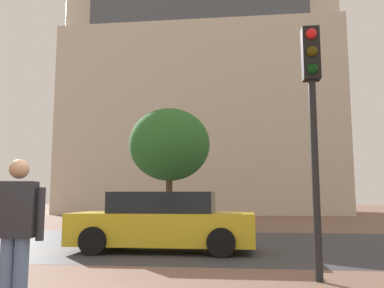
{
  "coord_description": "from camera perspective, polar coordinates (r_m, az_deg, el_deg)",
  "views": [
    {
      "loc": [
        1.51,
        -4.12,
        1.3
      ],
      "look_at": [
        -0.29,
        11.24,
        3.32
      ],
      "focal_mm": 38.32,
      "sensor_mm": 36.0,
      "label": 1
    }
  ],
  "objects": [
    {
      "name": "traffic_light_pole",
      "position": [
        7.04,
        16.44,
        6.05
      ],
      "size": [
        0.28,
        0.34,
        4.13
      ],
      "color": "black",
      "rests_on": "ground_plane"
    },
    {
      "name": "landmark_building",
      "position": [
        37.18,
        1.03,
        6.02
      ],
      "size": [
        22.59,
        12.78,
        32.94
      ],
      "color": "beige",
      "rests_on": "ground_plane"
    },
    {
      "name": "car_yellow",
      "position": [
        10.24,
        -4.03,
        -10.84
      ],
      "size": [
        4.41,
        1.94,
        1.43
      ],
      "color": "gold",
      "rests_on": "ground_plane"
    },
    {
      "name": "person_skater",
      "position": [
        5.04,
        -23.24,
        -10.72
      ],
      "size": [
        0.6,
        0.34,
        1.73
      ],
      "color": "slate",
      "rests_on": "ground_plane"
    },
    {
      "name": "street_asphalt_strip",
      "position": [
        11.95,
        -0.64,
        -13.69
      ],
      "size": [
        120.0,
        7.89,
        0.0
      ],
      "primitive_type": "cube",
      "color": "#38383D",
      "rests_on": "ground_plane"
    },
    {
      "name": "tree_curb_far",
      "position": [
        17.24,
        -3.15,
        -0.11
      ],
      "size": [
        3.39,
        3.39,
        5.03
      ],
      "color": "#4C3823",
      "rests_on": "ground_plane"
    },
    {
      "name": "ground_plane",
      "position": [
        14.26,
        0.59,
        -12.68
      ],
      "size": [
        120.0,
        120.0,
        0.0
      ],
      "primitive_type": "plane",
      "color": "brown"
    }
  ]
}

